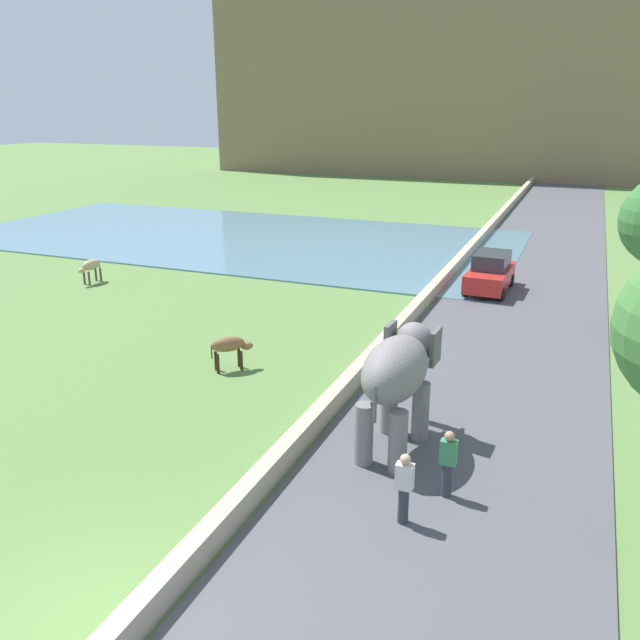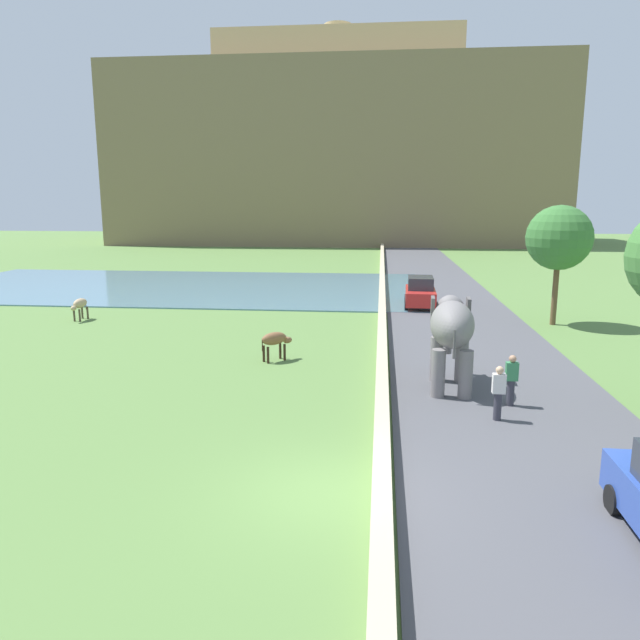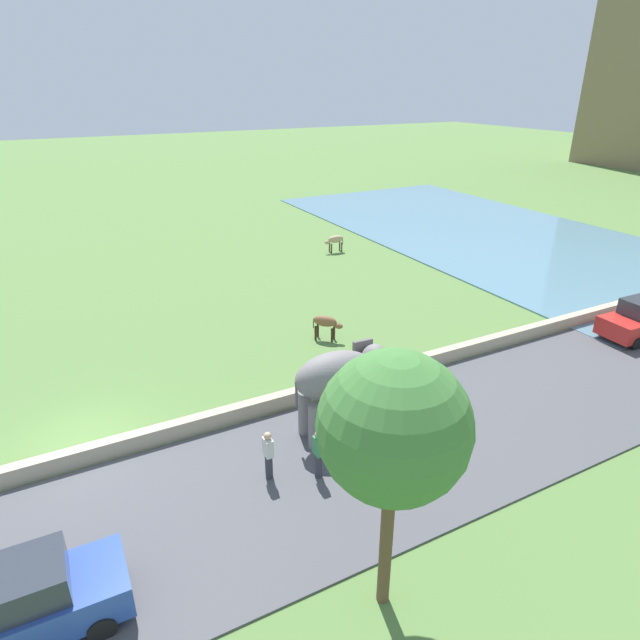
# 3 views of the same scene
# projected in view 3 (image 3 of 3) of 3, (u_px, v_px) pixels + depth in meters

# --- Properties ---
(ground_plane) EXTENTS (220.00, 220.00, 0.00)m
(ground_plane) POSITION_uv_depth(u_px,v_px,m) (82.00, 442.00, 17.37)
(ground_plane) COLOR #567A3D
(road_surface) EXTENTS (7.00, 120.00, 0.06)m
(road_surface) POSITION_uv_depth(u_px,v_px,m) (624.00, 367.00, 21.83)
(road_surface) COLOR #4C4C51
(road_surface) RESTS_ON ground
(barrier_wall) EXTENTS (0.40, 110.00, 0.59)m
(barrier_wall) POSITION_uv_depth(u_px,v_px,m) (518.00, 335.00, 23.94)
(barrier_wall) COLOR tan
(barrier_wall) RESTS_ON ground
(lake) EXTENTS (36.00, 18.00, 0.08)m
(lake) POSITION_uv_depth(u_px,v_px,m) (482.00, 231.00, 41.52)
(lake) COLOR slate
(lake) RESTS_ON ground
(elephant) EXTENTS (1.55, 3.50, 2.99)m
(elephant) POSITION_uv_depth(u_px,v_px,m) (342.00, 379.00, 17.01)
(elephant) COLOR slate
(elephant) RESTS_ON ground
(person_beside_elephant) EXTENTS (0.36, 0.22, 1.63)m
(person_beside_elephant) POSITION_uv_depth(u_px,v_px,m) (318.00, 453.00, 15.44)
(person_beside_elephant) COLOR #33333D
(person_beside_elephant) RESTS_ON ground
(person_trailing) EXTENTS (0.36, 0.22, 1.63)m
(person_trailing) POSITION_uv_depth(u_px,v_px,m) (268.00, 455.00, 15.40)
(person_trailing) COLOR #33333D
(person_trailing) RESTS_ON ground
(car_blue) EXTENTS (1.84, 4.02, 1.80)m
(car_blue) POSITION_uv_depth(u_px,v_px,m) (22.00, 604.00, 10.98)
(car_blue) COLOR #2D4CA8
(car_blue) RESTS_ON ground
(cow_tan) EXTENTS (0.50, 1.40, 1.15)m
(cow_tan) POSITION_uv_depth(u_px,v_px,m) (335.00, 240.00, 36.26)
(cow_tan) COLOR tan
(cow_tan) RESTS_ON ground
(cow_brown) EXTENTS (1.24, 1.20, 1.15)m
(cow_brown) POSITION_uv_depth(u_px,v_px,m) (326.00, 322.00, 23.90)
(cow_brown) COLOR brown
(cow_brown) RESTS_ON ground
(tree_mid) EXTENTS (3.01, 3.01, 6.15)m
(tree_mid) POSITION_uv_depth(u_px,v_px,m) (394.00, 428.00, 10.24)
(tree_mid) COLOR brown
(tree_mid) RESTS_ON ground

